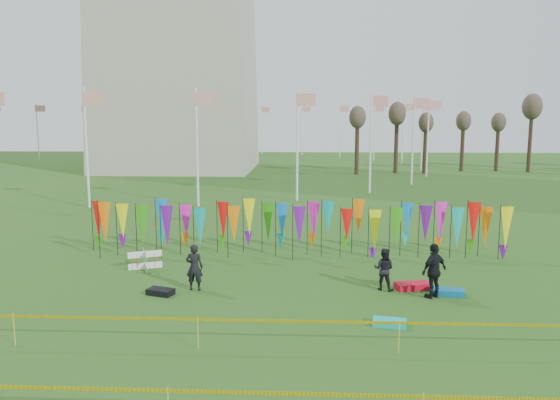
{
  "coord_description": "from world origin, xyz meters",
  "views": [
    {
      "loc": [
        0.62,
        -15.8,
        6.06
      ],
      "look_at": [
        -0.41,
        6.0,
        2.74
      ],
      "focal_mm": 35.0,
      "sensor_mm": 36.0,
      "label": 1
    }
  ],
  "objects_px": {
    "box_kite": "(145,260)",
    "kite_bag_black": "(161,292)",
    "kite_bag_turquoise": "(390,323)",
    "person_left": "(194,267)",
    "kite_bag_red": "(413,286)",
    "person_right": "(434,271)",
    "kite_bag_teal": "(447,292)",
    "person_mid": "(384,269)"
  },
  "relations": [
    {
      "from": "person_left",
      "to": "kite_bag_turquoise",
      "type": "relative_size",
      "value": 1.72
    },
    {
      "from": "person_right",
      "to": "kite_bag_red",
      "type": "relative_size",
      "value": 1.51
    },
    {
      "from": "person_mid",
      "to": "kite_bag_turquoise",
      "type": "height_order",
      "value": "person_mid"
    },
    {
      "from": "person_mid",
      "to": "kite_bag_teal",
      "type": "bearing_deg",
      "value": -172.8
    },
    {
      "from": "kite_bag_turquoise",
      "to": "kite_bag_black",
      "type": "relative_size",
      "value": 1.09
    },
    {
      "from": "person_left",
      "to": "person_right",
      "type": "distance_m",
      "value": 8.26
    },
    {
      "from": "kite_bag_teal",
      "to": "person_left",
      "type": "bearing_deg",
      "value": 179.07
    },
    {
      "from": "kite_bag_turquoise",
      "to": "kite_bag_black",
      "type": "bearing_deg",
      "value": 161.45
    },
    {
      "from": "kite_bag_turquoise",
      "to": "person_left",
      "type": "bearing_deg",
      "value": 154.34
    },
    {
      "from": "person_mid",
      "to": "kite_bag_turquoise",
      "type": "bearing_deg",
      "value": 105.2
    },
    {
      "from": "kite_bag_red",
      "to": "person_right",
      "type": "bearing_deg",
      "value": -61.27
    },
    {
      "from": "kite_bag_red",
      "to": "person_mid",
      "type": "bearing_deg",
      "value": -173.29
    },
    {
      "from": "person_left",
      "to": "box_kite",
      "type": "bearing_deg",
      "value": -43.4
    },
    {
      "from": "person_mid",
      "to": "person_right",
      "type": "height_order",
      "value": "person_right"
    },
    {
      "from": "box_kite",
      "to": "kite_bag_black",
      "type": "height_order",
      "value": "box_kite"
    },
    {
      "from": "box_kite",
      "to": "person_mid",
      "type": "height_order",
      "value": "person_mid"
    },
    {
      "from": "kite_bag_teal",
      "to": "kite_bag_turquoise",
      "type": "bearing_deg",
      "value": -129.46
    },
    {
      "from": "person_mid",
      "to": "kite_bag_teal",
      "type": "relative_size",
      "value": 1.35
    },
    {
      "from": "person_left",
      "to": "kite_bag_red",
      "type": "bearing_deg",
      "value": -174.78
    },
    {
      "from": "person_mid",
      "to": "person_left",
      "type": "bearing_deg",
      "value": 23.0
    },
    {
      "from": "kite_bag_black",
      "to": "kite_bag_teal",
      "type": "bearing_deg",
      "value": 2.43
    },
    {
      "from": "box_kite",
      "to": "kite_bag_teal",
      "type": "relative_size",
      "value": 0.68
    },
    {
      "from": "box_kite",
      "to": "kite_bag_turquoise",
      "type": "xyz_separation_m",
      "value": [
        8.92,
        -5.61,
        -0.28
      ]
    },
    {
      "from": "person_mid",
      "to": "kite_bag_red",
      "type": "xyz_separation_m",
      "value": [
        1.06,
        0.13,
        -0.64
      ]
    },
    {
      "from": "person_right",
      "to": "kite_bag_teal",
      "type": "xyz_separation_m",
      "value": [
        0.55,
        0.3,
        -0.83
      ]
    },
    {
      "from": "person_right",
      "to": "box_kite",
      "type": "bearing_deg",
      "value": -52.11
    },
    {
      "from": "person_left",
      "to": "kite_bag_teal",
      "type": "relative_size",
      "value": 1.49
    },
    {
      "from": "person_right",
      "to": "kite_bag_black",
      "type": "xyz_separation_m",
      "value": [
        -9.32,
        -0.12,
        -0.84
      ]
    },
    {
      "from": "box_kite",
      "to": "person_right",
      "type": "xyz_separation_m",
      "value": [
        10.77,
        -2.99,
        0.56
      ]
    },
    {
      "from": "person_left",
      "to": "kite_bag_turquoise",
      "type": "height_order",
      "value": "person_left"
    },
    {
      "from": "kite_bag_red",
      "to": "kite_bag_teal",
      "type": "height_order",
      "value": "kite_bag_red"
    },
    {
      "from": "box_kite",
      "to": "kite_bag_red",
      "type": "height_order",
      "value": "box_kite"
    },
    {
      "from": "person_left",
      "to": "kite_bag_black",
      "type": "xyz_separation_m",
      "value": [
        -1.08,
        -0.56,
        -0.73
      ]
    },
    {
      "from": "box_kite",
      "to": "person_mid",
      "type": "distance_m",
      "value": 9.48
    },
    {
      "from": "person_mid",
      "to": "kite_bag_black",
      "type": "bearing_deg",
      "value": 26.72
    },
    {
      "from": "person_left",
      "to": "kite_bag_red",
      "type": "relative_size",
      "value": 1.34
    },
    {
      "from": "box_kite",
      "to": "kite_bag_red",
      "type": "relative_size",
      "value": 0.61
    },
    {
      "from": "person_right",
      "to": "kite_bag_black",
      "type": "bearing_deg",
      "value": -35.87
    },
    {
      "from": "person_mid",
      "to": "kite_bag_turquoise",
      "type": "xyz_separation_m",
      "value": [
        -0.29,
        -3.41,
        -0.66
      ]
    },
    {
      "from": "person_mid",
      "to": "kite_bag_black",
      "type": "distance_m",
      "value": 7.84
    },
    {
      "from": "kite_bag_turquoise",
      "to": "kite_bag_teal",
      "type": "relative_size",
      "value": 0.87
    },
    {
      "from": "kite_bag_red",
      "to": "kite_bag_black",
      "type": "height_order",
      "value": "kite_bag_red"
    }
  ]
}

